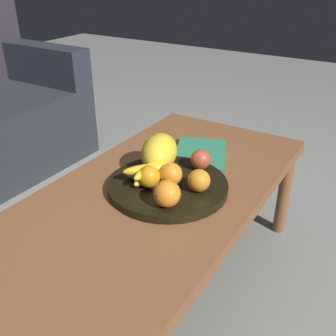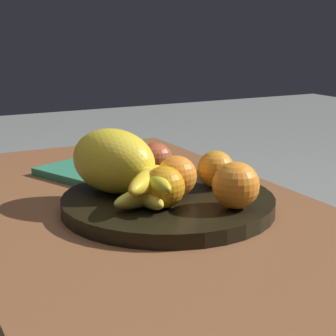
{
  "view_description": "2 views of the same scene",
  "coord_description": "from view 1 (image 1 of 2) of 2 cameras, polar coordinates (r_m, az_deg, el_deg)",
  "views": [
    {
      "loc": [
        -0.85,
        -0.59,
        1.05
      ],
      "look_at": [
        0.04,
        -0.03,
        0.49
      ],
      "focal_mm": 41.99,
      "sensor_mm": 36.0,
      "label": 1
    },
    {
      "loc": [
        -0.76,
        0.39,
        0.73
      ],
      "look_at": [
        0.04,
        -0.03,
        0.49
      ],
      "focal_mm": 58.42,
      "sensor_mm": 36.0,
      "label": 2
    }
  ],
  "objects": [
    {
      "name": "orange_left",
      "position": [
        1.18,
        0.41,
        -0.9
      ],
      "size": [
        0.07,
        0.07,
        0.07
      ],
      "primitive_type": "sphere",
      "color": "orange",
      "rests_on": "fruit_bowl"
    },
    {
      "name": "orange_right",
      "position": [
        1.08,
        -0.16,
        -3.75
      ],
      "size": [
        0.08,
        0.08,
        0.08
      ],
      "primitive_type": "sphere",
      "color": "orange",
      "rests_on": "fruit_bowl"
    },
    {
      "name": "magazine",
      "position": [
        1.43,
        4.74,
        2.05
      ],
      "size": [
        0.3,
        0.26,
        0.02
      ],
      "primitive_type": "cube",
      "rotation": [
        0.0,
        0.0,
        0.4
      ],
      "color": "#31835F",
      "rests_on": "coffee_table"
    },
    {
      "name": "coffee_table",
      "position": [
        1.23,
        -2.42,
        -5.22
      ],
      "size": [
        1.26,
        0.61,
        0.42
      ],
      "color": "brown",
      "rests_on": "ground_plane"
    },
    {
      "name": "orange_front",
      "position": [
        1.16,
        4.51,
        -1.82
      ],
      "size": [
        0.07,
        0.07,
        0.07
      ],
      "primitive_type": "sphere",
      "color": "orange",
      "rests_on": "fruit_bowl"
    },
    {
      "name": "apple_front",
      "position": [
        1.28,
        4.75,
        1.23
      ],
      "size": [
        0.07,
        0.07,
        0.07
      ],
      "primitive_type": "sphere",
      "color": "#AF492A",
      "rests_on": "fruit_bowl"
    },
    {
      "name": "ground_plane",
      "position": [
        1.47,
        -2.11,
        -17.53
      ],
      "size": [
        8.0,
        8.0,
        0.0
      ],
      "primitive_type": "plane",
      "color": "gray"
    },
    {
      "name": "melon_large_front",
      "position": [
        1.27,
        -1.27,
        2.31
      ],
      "size": [
        0.2,
        0.17,
        0.11
      ],
      "primitive_type": "ellipsoid",
      "rotation": [
        0.0,
        0.0,
        0.35
      ],
      "color": "yellow",
      "rests_on": "fruit_bowl"
    },
    {
      "name": "fruit_bowl",
      "position": [
        1.22,
        0.0,
        -2.59
      ],
      "size": [
        0.37,
        0.37,
        0.03
      ],
      "primitive_type": "cylinder",
      "color": "black",
      "rests_on": "coffee_table"
    },
    {
      "name": "banana_bunch",
      "position": [
        1.2,
        -2.84,
        -0.69
      ],
      "size": [
        0.16,
        0.15,
        0.06
      ],
      "color": "gold",
      "rests_on": "fruit_bowl"
    },
    {
      "name": "orange_back",
      "position": [
        1.17,
        -2.71,
        -1.3
      ],
      "size": [
        0.07,
        0.07,
        0.07
      ],
      "primitive_type": "sphere",
      "color": "orange",
      "rests_on": "fruit_bowl"
    }
  ]
}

